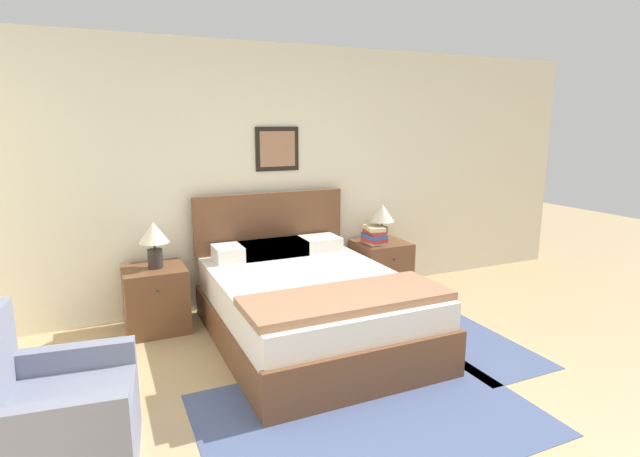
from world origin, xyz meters
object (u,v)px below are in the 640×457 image
bed (309,303)px  nightstand_by_door (381,268)px  armchair (52,423)px  table_lamp_near_window (154,237)px  nightstand_near_window (156,298)px  table_lamp_by_door (382,217)px

bed → nightstand_by_door: 1.40m
bed → nightstand_by_door: bearing=32.8°
armchair → table_lamp_near_window: 1.98m
bed → nightstand_by_door: bed is taller
bed → table_lamp_near_window: (-1.15, 0.74, 0.54)m
armchair → nightstand_by_door: (3.07, 1.77, -0.01)m
nightstand_near_window → nightstand_by_door: (2.35, 0.00, 0.00)m
nightstand_by_door → table_lamp_by_door: 0.57m
bed → armchair: size_ratio=2.37×
armchair → bed: bearing=124.7°
armchair → nightstand_by_door: size_ratio=1.53×
nightstand_by_door → table_lamp_by_door: size_ratio=1.41×
nightstand_near_window → table_lamp_near_window: size_ratio=1.41×
bed → table_lamp_by_door: bearing=32.4°
armchair → table_lamp_by_door: size_ratio=2.15×
bed → table_lamp_near_window: size_ratio=5.10×
nightstand_near_window → table_lamp_near_window: (0.02, -0.02, 0.57)m
nightstand_near_window → table_lamp_near_window: table_lamp_near_window is taller
table_lamp_near_window → nightstand_by_door: bearing=0.4°
armchair → nightstand_near_window: size_ratio=1.53×
nightstand_near_window → table_lamp_by_door: 2.41m
bed → armchair: (-1.90, -1.01, -0.02)m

